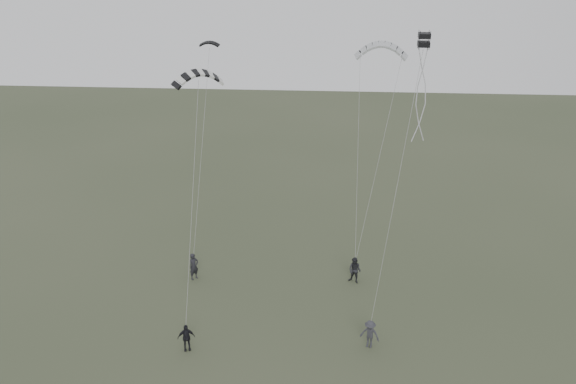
# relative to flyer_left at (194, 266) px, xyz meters

# --- Properties ---
(ground) EXTENTS (140.00, 140.00, 0.00)m
(ground) POSITION_rel_flyer_left_xyz_m (5.61, -5.78, -0.99)
(ground) COLOR #38412B
(ground) RESTS_ON ground
(flyer_left) EXTENTS (0.83, 0.86, 1.98)m
(flyer_left) POSITION_rel_flyer_left_xyz_m (0.00, 0.00, 0.00)
(flyer_left) COLOR black
(flyer_left) RESTS_ON ground
(flyer_right) EXTENTS (1.15, 1.06, 1.91)m
(flyer_right) POSITION_rel_flyer_left_xyz_m (11.34, 0.43, -0.04)
(flyer_right) COLOR black
(flyer_right) RESTS_ON ground
(flyer_center) EXTENTS (1.07, 0.70, 1.69)m
(flyer_center) POSITION_rel_flyer_left_xyz_m (1.42, -7.84, -0.14)
(flyer_center) COLOR black
(flyer_center) RESTS_ON ground
(flyer_far) EXTENTS (1.29, 0.98, 1.77)m
(flyer_far) POSITION_rel_flyer_left_xyz_m (12.00, -6.72, -0.11)
(flyer_far) COLOR #2D2D33
(flyer_far) RESTS_ON ground
(kite_dark_small) EXTENTS (1.41, 0.60, 0.56)m
(kite_dark_small) POSITION_rel_flyer_left_xyz_m (0.82, 5.08, 14.81)
(kite_dark_small) COLOR black
(kite_dark_small) RESTS_ON flyer_left
(kite_pale_large) EXTENTS (3.92, 1.63, 1.78)m
(kite_pale_large) POSITION_rel_flyer_left_xyz_m (12.91, 8.68, 14.34)
(kite_pale_large) COLOR #A8ABAD
(kite_pale_large) RESTS_ON flyer_right
(kite_striped) EXTENTS (3.31, 2.68, 1.42)m
(kite_striped) POSITION_rel_flyer_left_xyz_m (1.10, 0.20, 13.62)
(kite_striped) COLOR black
(kite_striped) RESTS_ON flyer_center
(kite_box) EXTENTS (0.64, 0.68, 0.75)m
(kite_box) POSITION_rel_flyer_left_xyz_m (14.16, -3.06, 16.12)
(kite_box) COLOR black
(kite_box) RESTS_ON flyer_far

